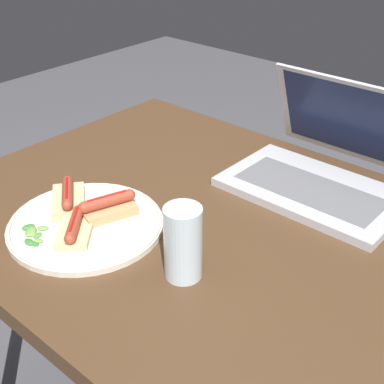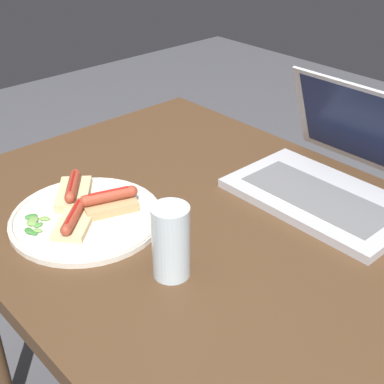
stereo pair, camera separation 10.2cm
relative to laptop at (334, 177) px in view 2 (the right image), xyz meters
The scene contains 8 objects.
desk 0.30m from the laptop, 110.81° to the right, with size 1.10×0.80×0.73m.
laptop is the anchor object (origin of this frame).
plate 0.51m from the laptop, 120.61° to the right, with size 0.30×0.30×0.02m.
sausage_toast_left 0.54m from the laptop, 128.43° to the right, with size 0.13×0.12×0.04m.
sausage_toast_middle 0.53m from the laptop, 117.26° to the right, with size 0.12×0.12×0.04m.
sausage_toast_right 0.46m from the laptop, 122.69° to the right, with size 0.09×0.12×0.04m.
salad_pile 0.61m from the laptop, 119.58° to the right, with size 0.07×0.06×0.01m.
drinking_glass 0.42m from the laptop, 93.81° to the right, with size 0.06×0.06×0.13m.
Camera 2 is at (0.62, -0.60, 1.31)m, focal length 50.00 mm.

